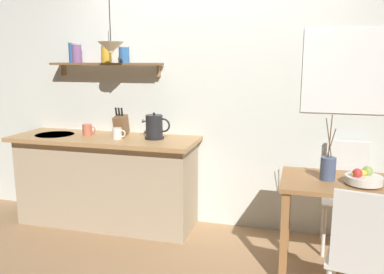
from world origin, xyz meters
name	(u,v)px	position (x,y,z in m)	size (l,w,h in m)	color
ground_plane	(195,249)	(0.00, 0.00, 0.00)	(14.00, 14.00, 0.00)	#A87F56
back_wall	(234,89)	(0.21, 0.65, 1.35)	(6.80, 0.11, 2.70)	silver
kitchen_counter	(107,180)	(-1.00, 0.32, 0.45)	(1.83, 0.63, 0.90)	tan
wall_shelf	(100,58)	(-1.11, 0.49, 1.64)	(1.15, 0.20, 0.33)	brown
dining_table	(351,199)	(1.22, -0.11, 0.62)	(1.03, 0.62, 0.75)	#9E6B3D
dining_chair_near	(365,254)	(1.24, -0.75, 0.50)	(0.49, 0.47, 0.91)	white
dining_chair_far	(346,190)	(1.24, 0.42, 0.52)	(0.41, 0.43, 0.93)	white
fruit_bowl	(363,178)	(1.28, -0.16, 0.80)	(0.26, 0.26, 0.13)	silver
twig_vase	(328,168)	(1.04, -0.10, 0.84)	(0.11, 0.11, 0.49)	#475675
electric_kettle	(155,127)	(-0.49, 0.34, 1.01)	(0.27, 0.18, 0.25)	black
knife_block	(121,125)	(-0.87, 0.42, 1.00)	(0.11, 0.17, 0.28)	brown
coffee_mug_by_sink	(88,130)	(-1.19, 0.33, 0.95)	(0.14, 0.09, 0.11)	#C6664C
coffee_mug_spare	(117,133)	(-0.82, 0.24, 0.95)	(0.13, 0.09, 0.11)	white
pendant_lamp	(111,47)	(-0.82, 0.17, 1.74)	(0.23, 0.23, 0.61)	black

